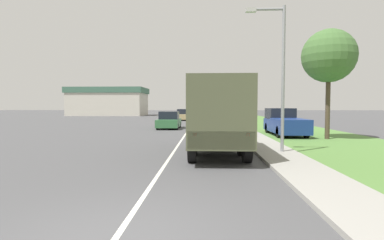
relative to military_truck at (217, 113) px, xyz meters
name	(u,v)px	position (x,y,z in m)	size (l,w,h in m)	color
ground_plane	(195,120)	(-1.94, 31.34, -1.75)	(180.00, 180.00, 0.00)	#4C4C4F
lane_centre_stripe	(195,120)	(-1.94, 31.34, -1.75)	(0.12, 120.00, 0.00)	silver
sidewalk_right	(226,119)	(2.56, 31.34, -1.69)	(1.80, 120.00, 0.12)	#9E9B93
grass_strip_right	(255,120)	(6.96, 31.34, -1.74)	(7.00, 120.00, 0.02)	#56843D
military_truck	(217,113)	(0.00, 0.00, 0.00)	(2.31, 7.18, 3.14)	#474C38
car_nearest_ahead	(169,121)	(-3.80, 14.04, -1.05)	(1.92, 4.24, 1.56)	#336B3D
car_second_ahead	(183,115)	(-3.64, 29.59, -1.04)	(1.84, 4.83, 1.58)	tan
car_third_ahead	(189,113)	(-3.56, 43.57, -1.13)	(1.77, 4.29, 1.36)	#336B3D
car_fourth_ahead	(208,112)	(0.07, 51.62, -1.07)	(1.77, 3.92, 1.52)	tan
pickup_truck	(284,123)	(5.12, 8.38, -0.87)	(1.99, 5.37, 1.88)	navy
lamp_post	(278,64)	(2.57, -0.14, 2.12)	(1.69, 0.24, 6.20)	gray
tree_mid_right	(329,56)	(7.09, 5.76, 3.37)	(3.26, 3.26, 6.76)	#4C3D2D
building_distant	(109,102)	(-20.81, 49.25, 1.18)	(15.64, 9.15, 5.80)	beige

